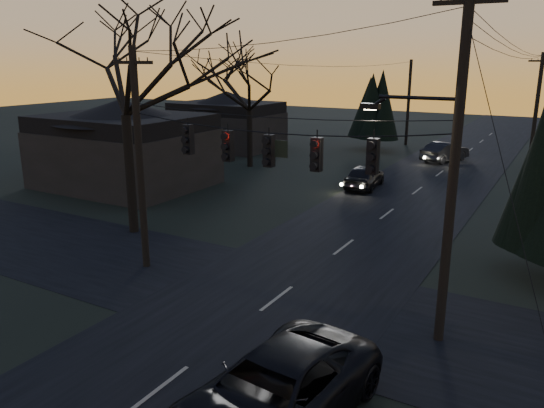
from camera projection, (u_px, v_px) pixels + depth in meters
The scene contains 15 objects.
main_road at pixel (374, 224), 26.69m from camera, with size 8.00×120.00×0.02m, color black.
cross_road at pixel (277, 299), 18.34m from camera, with size 60.00×7.00×0.02m, color black.
utility_pole_right at pixel (438, 339), 15.69m from camera, with size 5.00×0.30×10.00m, color black, non-canonical shape.
utility_pole_left at pixel (147, 266), 21.23m from camera, with size 1.80×0.30×8.50m, color black, non-canonical shape.
utility_pole_far_r at pixel (528, 172), 39.08m from camera, with size 1.80×0.30×8.50m, color black, non-canonical shape.
utility_pole_far_l at pixel (406, 145), 51.31m from camera, with size 0.30×0.30×8.00m, color black, non-canonical shape.
span_signal_assembly at pixel (271, 149), 17.08m from camera, with size 11.50×0.44×1.61m.
bare_tree_left at pixel (122, 64), 23.44m from camera, with size 9.81×9.81×11.17m.
bare_tree_dist at pixel (249, 87), 39.44m from camera, with size 7.38×7.38×8.62m.
evergreen_dist at pixel (379, 108), 47.16m from camera, with size 3.86×3.86×6.53m.
house_left_near at pixel (124, 143), 34.15m from camera, with size 10.00×8.00×5.60m.
house_left_far at pixel (227, 120), 49.02m from camera, with size 9.00×7.00×5.20m.
suv_near at pixel (275, 394), 11.77m from camera, with size 2.76×5.99×1.66m, color black.
sedan_oncoming_a at pixel (364, 176), 33.96m from camera, with size 1.80×4.47×1.52m, color black.
sedan_oncoming_b at pixel (445, 152), 42.80m from camera, with size 1.65×4.74×1.56m, color black.
Camera 1 is at (8.27, -4.65, 8.01)m, focal length 35.00 mm.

